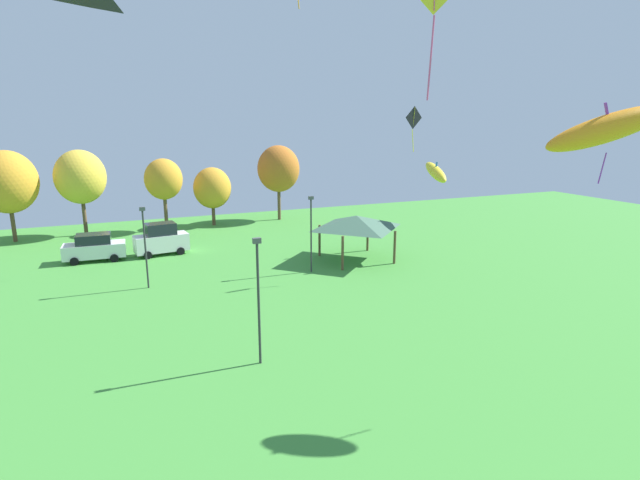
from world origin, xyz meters
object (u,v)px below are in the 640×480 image
object	(u,v)px
kite_flying_6	(607,128)
kite_flying_5	(112,17)
kite_flying_0	(436,172)
kite_flying_1	(414,120)
light_post_1	(258,294)
light_post_0	(311,229)
park_pavilion	(356,222)
parked_car_second_from_left	(161,239)
treeline_tree_4	(212,188)
treeline_tree_3	(163,179)
treeline_tree_5	(278,169)
treeline_tree_2	(80,177)
light_post_2	(145,242)
parked_car_leftmost	(94,247)
treeline_tree_1	(7,182)

from	to	relation	value
kite_flying_6	kite_flying_5	bearing A→B (deg)	128.04
kite_flying_0	kite_flying_1	bearing A→B (deg)	-141.82
light_post_1	light_post_0	bearing A→B (deg)	58.91
park_pavilion	parked_car_second_from_left	bearing A→B (deg)	151.60
park_pavilion	treeline_tree_4	xyz separation A→B (m)	(-7.80, 18.36, 0.93)
kite_flying_6	parked_car_second_from_left	size ratio (longest dim) A/B	1.11
treeline_tree_3	light_post_1	bearing A→B (deg)	-88.79
kite_flying_1	treeline_tree_5	xyz separation A→B (m)	(-2.49, 22.88, -5.21)
kite_flying_1	kite_flying_6	world-z (taller)	kite_flying_1
kite_flying_6	treeline_tree_3	world-z (taller)	kite_flying_6
kite_flying_1	kite_flying_5	size ratio (longest dim) A/B	0.76
park_pavilion	kite_flying_6	bearing A→B (deg)	-90.24
kite_flying_6	light_post_0	size ratio (longest dim) A/B	0.88
kite_flying_0	treeline_tree_2	size ratio (longest dim) A/B	0.54
kite_flying_0	parked_car_second_from_left	bearing A→B (deg)	159.19
parked_car_second_from_left	light_post_2	distance (m)	8.99
parked_car_leftmost	kite_flying_1	bearing A→B (deg)	-26.23
parked_car_leftmost	treeline_tree_4	size ratio (longest dim) A/B	0.76
kite_flying_5	kite_flying_1	bearing A→B (deg)	-13.30
treeline_tree_2	light_post_1	bearing A→B (deg)	-75.83
kite_flying_5	kite_flying_6	xyz separation A→B (m)	(16.63, -21.25, -6.45)
kite_flying_0	park_pavilion	bearing A→B (deg)	176.86
parked_car_second_from_left	kite_flying_5	bearing A→B (deg)	-115.94
light_post_0	light_post_2	bearing A→B (deg)	176.08
kite_flying_6	treeline_tree_5	distance (m)	39.94
light_post_0	treeline_tree_3	world-z (taller)	treeline_tree_3
kite_flying_5	treeline_tree_3	bearing A→B (deg)	77.13
treeline_tree_5	light_post_2	bearing A→B (deg)	-128.62
parked_car_second_from_left	treeline_tree_5	xyz separation A→B (m)	(13.95, 11.01, 4.44)
parked_car_second_from_left	light_post_1	distance (m)	22.10
kite_flying_1	treeline_tree_3	xyz separation A→B (m)	(-14.97, 21.78, -5.73)
parked_car_second_from_left	light_post_2	xyz separation A→B (m)	(-1.74, -8.63, 1.83)
parked_car_second_from_left	light_post_1	xyz separation A→B (m)	(2.14, -21.90, 2.05)
kite_flying_5	treeline_tree_1	bearing A→B (deg)	118.60
kite_flying_5	treeline_tree_1	size ratio (longest dim) A/B	0.49
treeline_tree_5	treeline_tree_1	bearing A→B (deg)	-178.21
kite_flying_6	park_pavilion	size ratio (longest dim) A/B	0.85
parked_car_second_from_left	park_pavilion	bearing A→B (deg)	-35.75
light_post_0	parked_car_leftmost	bearing A→B (deg)	147.34
parked_car_second_from_left	light_post_1	size ratio (longest dim) A/B	0.76
kite_flying_0	treeline_tree_5	bearing A→B (deg)	110.94
kite_flying_1	parked_car_second_from_left	size ratio (longest dim) A/B	0.70
kite_flying_5	parked_car_second_from_left	distance (m)	17.52
kite_flying_1	kite_flying_6	bearing A→B (deg)	-97.80
kite_flying_0	parked_car_second_from_left	xyz separation A→B (m)	(-21.26, 8.08, -5.50)
treeline_tree_1	treeline_tree_5	world-z (taller)	treeline_tree_1
treeline_tree_1	kite_flying_5	bearing A→B (deg)	-61.40
treeline_tree_4	treeline_tree_2	bearing A→B (deg)	179.99
park_pavilion	light_post_0	xyz separation A→B (m)	(-4.56, -1.72, 0.13)
kite_flying_1	kite_flying_5	xyz separation A→B (m)	(-18.93, 4.48, 6.04)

